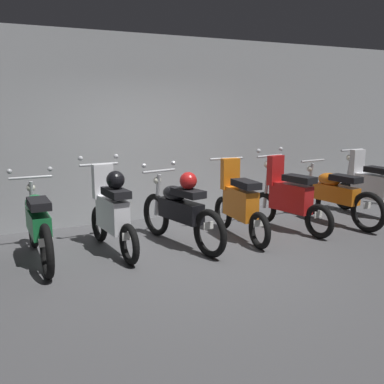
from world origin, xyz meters
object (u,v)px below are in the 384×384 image
Objects in this scene: motorbike_slot_4 at (180,209)px; motorbike_slot_8 at (369,187)px; motorbike_slot_6 at (289,197)px; motorbike_slot_2 at (38,224)px; motorbike_slot_3 at (112,211)px; motorbike_slot_5 at (239,204)px; motorbike_slot_7 at (335,195)px.

motorbike_slot_8 is at bearing 1.99° from motorbike_slot_4.
motorbike_slot_4 is at bearing 179.81° from motorbike_slot_6.
motorbike_slot_2 is 1.16× the size of motorbike_slot_3.
motorbike_slot_6 is at bearing 1.53° from motorbike_slot_5.
motorbike_slot_8 is at bearing 4.16° from motorbike_slot_6.
motorbike_slot_4 is 1.90m from motorbike_slot_6.
motorbike_slot_3 is 1.01× the size of motorbike_slot_6.
motorbike_slot_6 reaches higher than motorbike_slot_2.
motorbike_slot_2 is 0.96m from motorbike_slot_3.
motorbike_slot_3 is at bearing -3.30° from motorbike_slot_2.
motorbike_slot_2 is 1.92m from motorbike_slot_4.
motorbike_slot_5 is at bearing -176.71° from motorbike_slot_8.
motorbike_slot_7 is (3.82, -0.16, -0.08)m from motorbike_slot_3.
motorbike_slot_5 reaches higher than motorbike_slot_7.
motorbike_slot_6 is at bearing -3.10° from motorbike_slot_2.
motorbike_slot_4 is (1.91, -0.20, 0.04)m from motorbike_slot_2.
motorbike_slot_7 is (4.77, -0.22, -0.00)m from motorbike_slot_2.
motorbike_slot_2 is 1.16× the size of motorbike_slot_8.
motorbike_slot_4 is at bearing -178.01° from motorbike_slot_8.
motorbike_slot_7 is at bearing -171.18° from motorbike_slot_8.
motorbike_slot_5 reaches higher than motorbike_slot_4.
motorbike_slot_4 is at bearing 178.11° from motorbike_slot_5.
motorbike_slot_5 is at bearing -1.89° from motorbike_slot_4.
motorbike_slot_7 is at bearing -2.59° from motorbike_slot_2.
motorbike_slot_2 is 1.01× the size of motorbike_slot_4.
motorbike_slot_3 is 0.87× the size of motorbike_slot_4.
motorbike_slot_5 is 1.01× the size of motorbike_slot_6.
motorbike_slot_7 is 1.16× the size of motorbike_slot_8.
motorbike_slot_8 is at bearing -0.68° from motorbike_slot_2.
motorbike_slot_3 is 3.82m from motorbike_slot_7.
motorbike_slot_5 is at bearing -5.29° from motorbike_slot_3.
motorbike_slot_7 is (1.90, 0.02, -0.03)m from motorbike_slot_5.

